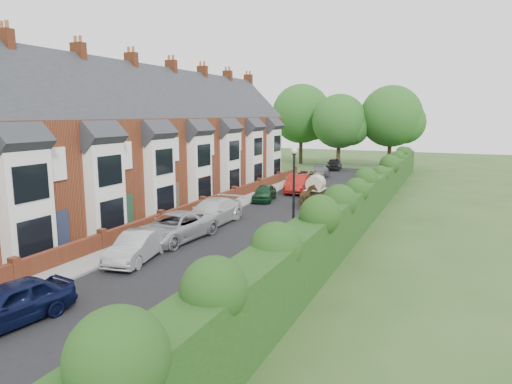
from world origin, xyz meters
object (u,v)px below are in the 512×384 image
Objects in this scene: car_grey at (318,172)px; horse at (307,197)px; horse_cart at (316,187)px; car_black at (334,164)px; car_navy at (9,304)px; car_red at (297,184)px; car_silver_b at (175,227)px; car_silver_a at (137,247)px; car_beige at (304,177)px; lamppost at (294,185)px; car_white at (212,212)px; car_green at (264,193)px.

horse is at bearing -80.97° from car_grey.
horse is 2.16m from horse_cart.
car_navy is at bearing -96.99° from car_black.
car_black is at bearing 85.43° from car_red.
car_silver_b is 26.79m from car_grey.
car_grey is (0.01, 30.40, -0.03)m from car_silver_a.
car_navy reaches higher than car_beige.
horse_cart is (-2.41, 12.23, -2.05)m from lamppost.
car_navy is at bearing -115.88° from lamppost.
car_silver_a is 0.78× the size of car_white.
car_green is (-6.40, 11.56, -2.66)m from lamppost.
car_silver_a is at bearing -97.44° from car_black.
lamppost is 6.96m from car_silver_b.
car_silver_a is at bearing -100.48° from car_red.
car_beige is 1.14× the size of car_black.
horse_cart is at bearing 101.15° from lamppost.
car_beige is (0.01, 22.72, -0.10)m from car_silver_b.
car_red is 17.55m from car_black.
car_silver_b is 1.21× the size of car_grey.
lamppost is 1.15× the size of car_grey.
car_black is (-0.32, 38.56, 0.03)m from car_silver_a.
car_silver_a is 7.78m from car_white.
car_silver_a is at bearing -100.09° from car_green.
horse is (3.25, 21.78, 0.12)m from car_navy.
car_beige is (-0.31, 26.33, -0.02)m from car_silver_a.
horse is at bearing 75.13° from car_silver_b.
car_navy is 1.01× the size of car_silver_a.
car_white reaches higher than car_beige.
car_beige is at bearing -98.61° from car_grey.
car_green is at bearing -170.55° from horse_cart.
car_silver_b is 1.02× the size of car_white.
horse is (-2.41, 10.11, -2.47)m from lamppost.
lamppost is 2.62× the size of horse.
horse_cart reaches higher than car_green.
car_red is at bearing 65.51° from car_green.
car_red is at bearing 98.30° from car_navy.
horse_cart is (3.65, -13.51, 0.59)m from car_grey.
car_beige is (-0.72, 33.34, -0.06)m from car_navy.
car_silver_b is at bearing -88.38° from car_white.
horse_cart is at bearing 91.37° from car_navy.
lamppost reaches higher than car_silver_b.
car_white is 1.76× the size of horse_cart.
car_silver_a is 21.06m from car_red.
car_silver_a is 3.62m from car_silver_b.
horse_cart is at bearing -1.79° from car_green.
car_white is at bearing -101.24° from car_green.
car_red is (1.13, 13.28, 0.00)m from car_white.
horse is 0.65× the size of horse_cart.
car_navy is at bearing -99.42° from car_green.
horse_cart is at bearing 66.91° from car_silver_a.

